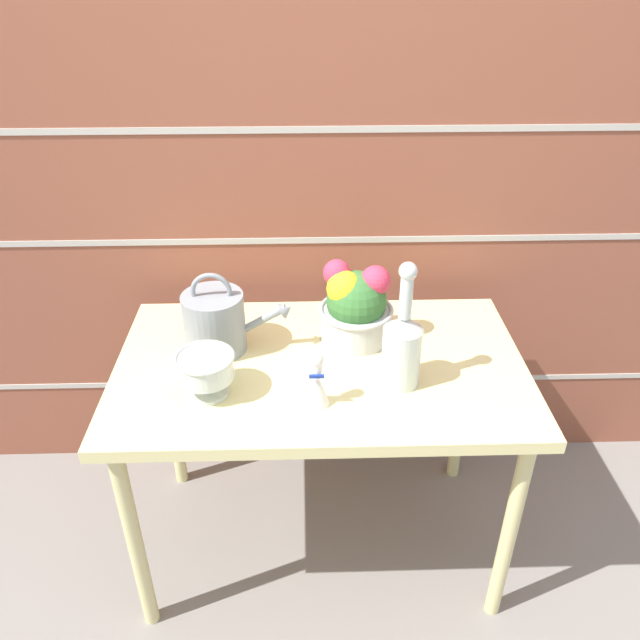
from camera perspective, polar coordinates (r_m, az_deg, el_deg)
ground_plane at (r=2.28m, az=0.03°, el=-19.19°), size 12.00×12.00×0.00m
brick_wall at (r=2.04m, az=-0.38°, el=12.40°), size 3.60×0.08×2.20m
patio_table at (r=1.82m, az=0.03°, el=-5.86°), size 1.16×0.69×0.74m
watering_can at (r=1.81m, az=-9.50°, el=-0.13°), size 0.32×0.18×0.25m
crystal_pedestal_bowl at (r=1.64m, az=-10.42°, el=-4.44°), size 0.16×0.16×0.12m
flower_planter at (r=1.83m, az=3.25°, el=1.32°), size 0.22×0.22×0.24m
glass_decanter at (r=1.64m, az=7.51°, el=-2.28°), size 0.10×0.10×0.36m
figurine_vase at (r=1.59m, az=-0.32°, el=-5.87°), size 0.07×0.07×0.16m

